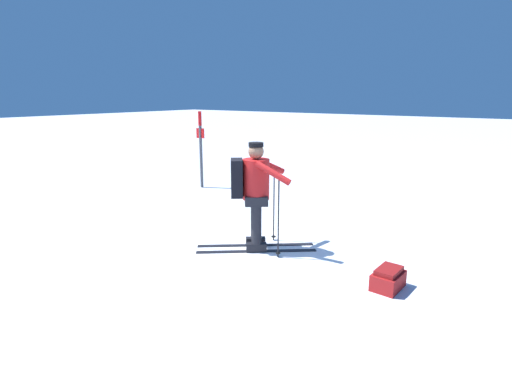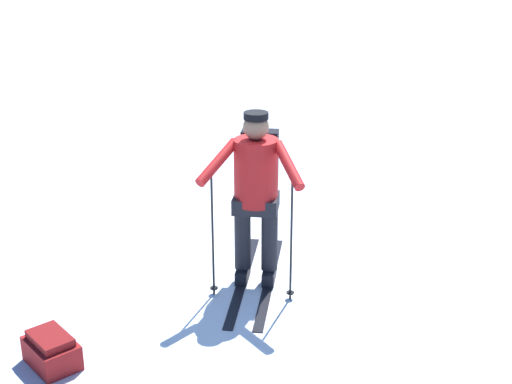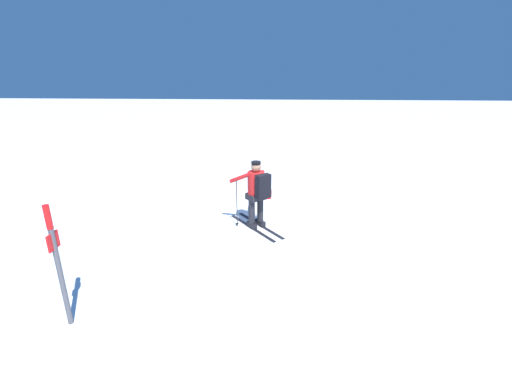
% 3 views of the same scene
% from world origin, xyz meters
% --- Properties ---
extents(ground_plane, '(80.00, 80.00, 0.00)m').
position_xyz_m(ground_plane, '(0.00, 0.00, 0.00)').
color(ground_plane, white).
extents(skier, '(1.38, 1.61, 1.62)m').
position_xyz_m(skier, '(-0.22, 0.30, 0.94)').
color(skier, black).
rests_on(skier, ground_plane).
extents(dropped_backpack, '(0.45, 0.32, 0.26)m').
position_xyz_m(dropped_backpack, '(-0.13, 2.37, 0.12)').
color(dropped_backpack, maroon).
rests_on(dropped_backpack, ground_plane).
extents(trail_marker, '(0.08, 0.24, 1.88)m').
position_xyz_m(trail_marker, '(-2.78, -3.18, 1.12)').
color(trail_marker, '#4C4C51').
rests_on(trail_marker, ground_plane).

